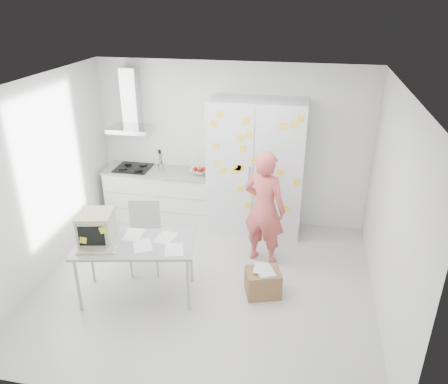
% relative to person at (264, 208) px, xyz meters
% --- Properties ---
extents(floor, '(4.50, 4.00, 0.02)m').
position_rel_person_xyz_m(floor, '(-0.70, -0.75, -0.87)').
color(floor, silver).
rests_on(floor, ground).
extents(walls, '(4.52, 4.01, 2.70)m').
position_rel_person_xyz_m(walls, '(-0.70, -0.03, 0.49)').
color(walls, white).
rests_on(walls, ground).
extents(ceiling, '(4.50, 4.00, 0.02)m').
position_rel_person_xyz_m(ceiling, '(-0.70, -0.75, 1.84)').
color(ceiling, white).
rests_on(ceiling, walls).
extents(counter_run, '(1.84, 0.63, 1.28)m').
position_rel_person_xyz_m(counter_run, '(-1.90, 0.95, -0.39)').
color(counter_run, white).
rests_on(counter_run, ground).
extents(range_hood, '(0.70, 0.48, 1.01)m').
position_rel_person_xyz_m(range_hood, '(-2.35, 1.09, 1.10)').
color(range_hood, silver).
rests_on(range_hood, walls).
extents(tall_cabinet, '(1.50, 0.68, 2.20)m').
position_rel_person_xyz_m(tall_cabinet, '(-0.25, 0.92, 0.24)').
color(tall_cabinet, silver).
rests_on(tall_cabinet, ground).
extents(person, '(0.73, 0.59, 1.72)m').
position_rel_person_xyz_m(person, '(0.00, 0.00, 0.00)').
color(person, '#CE5350').
rests_on(person, ground).
extents(desk, '(1.60, 1.03, 1.18)m').
position_rel_person_xyz_m(desk, '(-1.80, -1.17, 0.03)').
color(desk, '#92959C').
rests_on(desk, ground).
extents(chair, '(0.55, 0.55, 1.01)m').
position_rel_person_xyz_m(chair, '(-1.63, -0.49, -0.29)').
color(chair, '#ACACAA').
rests_on(chair, ground).
extents(cardboard_box, '(0.53, 0.47, 0.39)m').
position_rel_person_xyz_m(cardboard_box, '(0.10, -0.80, -0.68)').
color(cardboard_box, olive).
rests_on(cardboard_box, ground).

